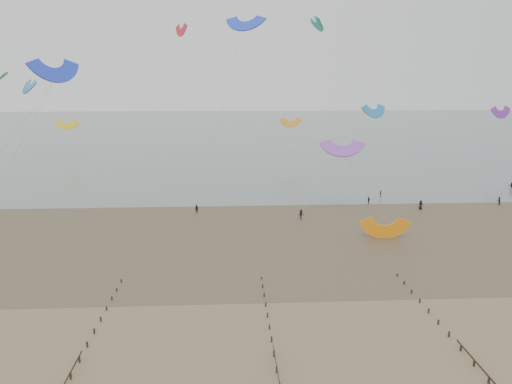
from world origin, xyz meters
TOP-DOWN VIEW (x-y plane):
  - ground at (0.00, 0.00)m, footprint 500.00×500.00m
  - sea_and_shore at (-4.08, 34.40)m, footprint 500.00×665.00m
  - kitesurfers at (30.17, 49.40)m, footprint 115.84×23.38m
  - grounded_kite at (25.25, 28.10)m, footprint 7.26×5.88m
  - kites_airborne at (-5.66, 90.11)m, footprint 267.78×127.02m

SIDE VIEW (x-z plane):
  - ground at x=0.00m, z-range 0.00..0.00m
  - grounded_kite at x=25.25m, z-range -1.88..1.88m
  - sea_and_shore at x=-4.08m, z-range -0.01..0.02m
  - kitesurfers at x=30.17m, z-range -0.08..1.79m
  - kites_airborne at x=-5.66m, z-range 1.36..41.05m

